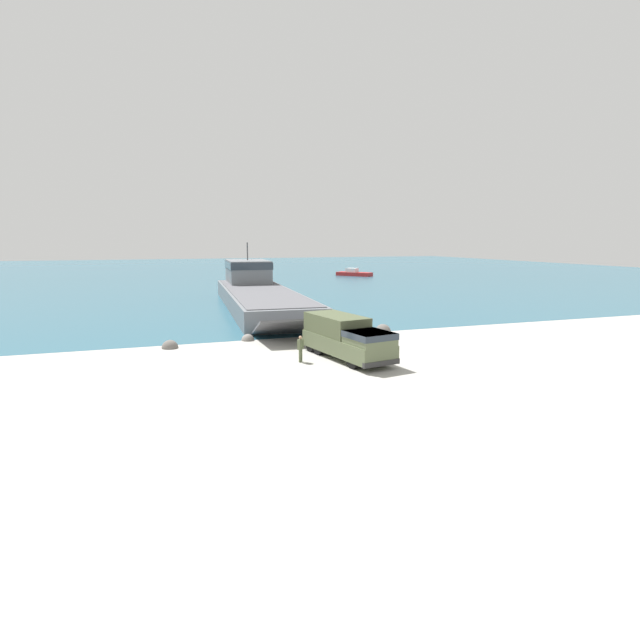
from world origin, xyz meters
TOP-DOWN VIEW (x-y plane):
  - ground_plane at (0.00, 0.00)m, footprint 240.00×240.00m
  - water_surface at (0.00, 95.67)m, footprint 240.00×180.00m
  - landing_craft at (-2.02, 27.01)m, footprint 9.77×39.05m
  - military_truck at (-2.13, -2.44)m, footprint 3.98×8.22m
  - soldier_on_ramp at (-5.30, -2.45)m, footprint 0.49×0.47m
  - moored_boat_a at (5.43, 69.26)m, footprint 8.50×3.76m
  - moored_boat_b at (28.55, 69.49)m, footprint 7.12×7.79m
  - mooring_bollard at (3.11, 5.08)m, footprint 0.23×0.23m
  - shoreline_rock_a at (4.43, 5.47)m, footprint 1.37×1.37m
  - shoreline_rock_b at (-7.20, 5.63)m, footprint 1.01×1.01m
  - shoreline_rock_c at (-13.11, 4.67)m, footprint 1.19×1.19m

SIDE VIEW (x-z plane):
  - ground_plane at x=0.00m, z-range 0.00..0.00m
  - shoreline_rock_a at x=4.43m, z-range -0.68..0.68m
  - shoreline_rock_b at x=-7.20m, z-range -0.51..0.51m
  - shoreline_rock_c at x=-13.11m, z-range -0.60..0.60m
  - water_surface at x=0.00m, z-range 0.00..0.01m
  - mooring_bollard at x=3.11m, z-range 0.04..0.89m
  - moored_boat_b at x=28.55m, z-range -0.28..1.39m
  - moored_boat_a at x=5.43m, z-range -0.34..1.67m
  - soldier_on_ramp at x=-5.30m, z-range 0.14..1.86m
  - military_truck at x=-2.13m, z-range 0.05..2.81m
  - landing_craft at x=-2.02m, z-range -1.96..5.52m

